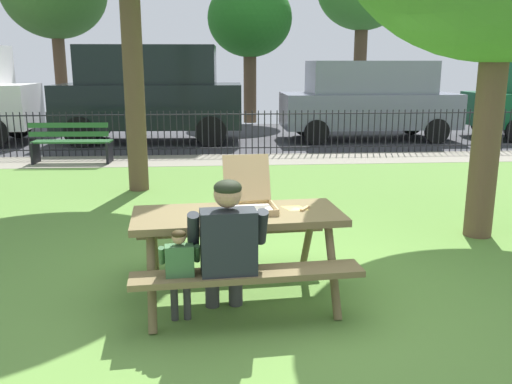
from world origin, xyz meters
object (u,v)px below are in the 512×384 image
picnic_table_foreground (238,232)px  park_bench_left (71,143)px  far_tree_center (250,20)px  parked_car_center (150,92)px  child_at_table (180,268)px  pizza_box_open (249,197)px  adult_at_table (227,245)px  parked_car_right (369,99)px  pizza_slice_on_table (297,208)px

picnic_table_foreground → park_bench_left: (-3.12, 6.84, -0.18)m
park_bench_left → far_tree_center: far_tree_center is taller
parked_car_center → child_at_table: bearing=-82.7°
pizza_box_open → child_at_table: 0.98m
pizza_box_open → adult_at_table: bearing=-108.3°
pizza_box_open → parked_car_right: 10.47m
pizza_slice_on_table → adult_at_table: bearing=-136.4°
adult_at_table → child_at_table: (-0.37, -0.06, -0.16)m
adult_at_table → pizza_slice_on_table: bearing=43.6°
pizza_box_open → parked_car_center: (-1.92, 9.74, 0.43)m
picnic_table_foreground → pizza_slice_on_table: (0.53, 0.09, 0.18)m
parked_car_center → parked_car_right: parked_car_center is taller
park_bench_left → child_at_table: bearing=-70.3°
pizza_slice_on_table → child_at_table: size_ratio=0.31×
pizza_box_open → pizza_slice_on_table: (0.42, -0.04, -0.10)m
pizza_box_open → park_bench_left: size_ratio=0.34×
pizza_box_open → pizza_slice_on_table: size_ratio=2.13×
picnic_table_foreground → pizza_box_open: pizza_box_open is taller
far_tree_center → adult_at_table: bearing=-94.5°
adult_at_table → park_bench_left: (-3.02, 7.36, -0.24)m
child_at_table → park_bench_left: (-2.65, 7.42, -0.09)m
park_bench_left → pizza_box_open: bearing=-64.3°
picnic_table_foreground → far_tree_center: (1.08, 14.44, 2.84)m
pizza_slice_on_table → picnic_table_foreground: bearing=-170.0°
pizza_slice_on_table → parked_car_right: parked_car_right is taller
far_tree_center → picnic_table_foreground: bearing=-94.3°
parked_car_right → far_tree_center: (-2.88, 4.57, 2.34)m
pizza_box_open → adult_at_table: (-0.21, -0.64, -0.22)m
pizza_box_open → adult_at_table: 0.71m
pizza_slice_on_table → child_at_table: (-1.00, -0.66, -0.28)m
adult_at_table → parked_car_right: size_ratio=0.26×
pizza_slice_on_table → parked_car_right: size_ratio=0.06×
pizza_box_open → child_at_table: (-0.58, -0.70, -0.38)m
picnic_table_foreground → far_tree_center: far_tree_center is taller
pizza_slice_on_table → parked_car_center: 10.07m
parked_car_center → park_bench_left: bearing=-113.4°
pizza_box_open → far_tree_center: size_ratio=0.12×
child_at_table → parked_car_right: bearing=67.0°
picnic_table_foreground → pizza_slice_on_table: bearing=10.0°
child_at_table → far_tree_center: far_tree_center is taller
picnic_table_foreground → parked_car_right: 10.64m
pizza_box_open → park_bench_left: 7.47m
parked_car_right → adult_at_table: bearing=-111.4°
pizza_slice_on_table → parked_car_right: 10.36m
parked_car_right → picnic_table_foreground: bearing=-111.9°
pizza_slice_on_table → parked_car_center: bearing=103.5°
picnic_table_foreground → pizza_slice_on_table: size_ratio=7.42×
pizza_box_open → parked_car_center: parked_car_center is taller
pizza_box_open → parked_car_right: (3.85, 9.74, 0.22)m
picnic_table_foreground → adult_at_table: adult_at_table is taller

